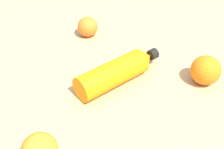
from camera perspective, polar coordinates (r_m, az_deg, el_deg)
name	(u,v)px	position (r m, az deg, el deg)	size (l,w,h in m)	color
ground_plane	(130,80)	(0.82, 3.58, -1.08)	(2.40, 2.40, 0.00)	tan
water_bottle	(118,71)	(0.80, 1.22, 0.61)	(0.24, 0.21, 0.07)	orange
orange_0	(206,70)	(0.83, 17.80, 0.80)	(0.08, 0.08, 0.08)	orange
orange_2	(88,27)	(1.01, -4.77, 9.29)	(0.07, 0.07, 0.07)	orange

